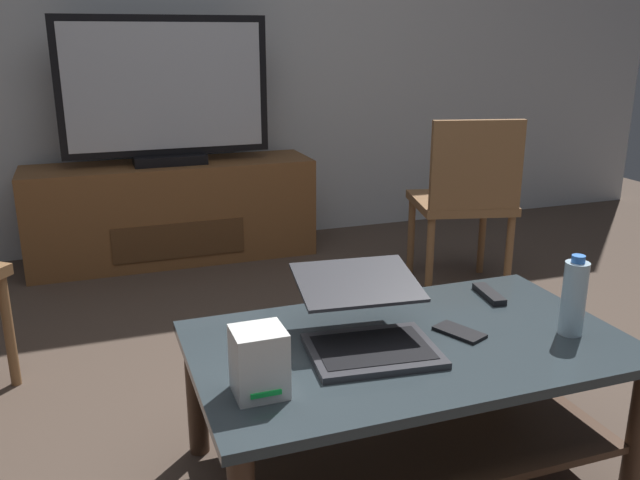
# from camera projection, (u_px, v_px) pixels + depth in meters

# --- Properties ---
(back_wall) EXTENTS (6.40, 0.12, 2.80)m
(back_wall) POSITION_uv_depth(u_px,v_px,m) (191.00, 0.00, 3.74)
(back_wall) COLOR silver
(back_wall) RESTS_ON ground
(coffee_table) EXTENTS (1.18, 0.69, 0.42)m
(coffee_table) POSITION_uv_depth(u_px,v_px,m) (408.00, 382.00, 1.86)
(coffee_table) COLOR #2D383D
(coffee_table) RESTS_ON ground
(media_cabinet) EXTENTS (1.55, 0.42, 0.54)m
(media_cabinet) POSITION_uv_depth(u_px,v_px,m) (173.00, 212.00, 3.71)
(media_cabinet) COLOR brown
(media_cabinet) RESTS_ON ground
(television) EXTENTS (1.09, 0.20, 0.77)m
(television) POSITION_uv_depth(u_px,v_px,m) (165.00, 94.00, 3.50)
(television) COLOR black
(television) RESTS_ON media_cabinet
(dining_chair) EXTENTS (0.53, 0.53, 0.86)m
(dining_chair) POSITION_uv_depth(u_px,v_px,m) (466.00, 196.00, 3.15)
(dining_chair) COLOR brown
(dining_chair) RESTS_ON ground
(laptop) EXTENTS (0.37, 0.44, 0.17)m
(laptop) POSITION_uv_depth(u_px,v_px,m) (366.00, 322.00, 1.78)
(laptop) COLOR #333338
(laptop) RESTS_ON coffee_table
(router_box) EXTENTS (0.12, 0.12, 0.16)m
(router_box) POSITION_uv_depth(u_px,v_px,m) (259.00, 362.00, 1.53)
(router_box) COLOR white
(router_box) RESTS_ON coffee_table
(water_bottle_near) EXTENTS (0.07, 0.07, 0.23)m
(water_bottle_near) POSITION_uv_depth(u_px,v_px,m) (574.00, 297.00, 1.83)
(water_bottle_near) COLOR silver
(water_bottle_near) RESTS_ON coffee_table
(cell_phone) EXTENTS (0.12, 0.16, 0.01)m
(cell_phone) POSITION_uv_depth(u_px,v_px,m) (459.00, 332.00, 1.86)
(cell_phone) COLOR black
(cell_phone) RESTS_ON coffee_table
(tv_remote) EXTENTS (0.07, 0.16, 0.02)m
(tv_remote) POSITION_uv_depth(u_px,v_px,m) (489.00, 294.00, 2.12)
(tv_remote) COLOR black
(tv_remote) RESTS_ON coffee_table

